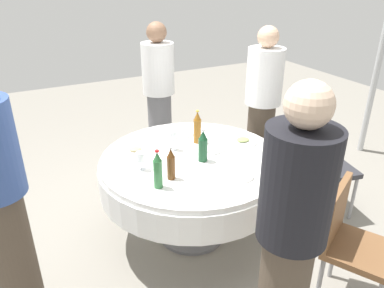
# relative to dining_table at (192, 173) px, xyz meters

# --- Properties ---
(ground_plane) EXTENTS (10.00, 10.00, 0.00)m
(ground_plane) POSITION_rel_dining_table_xyz_m (0.00, 0.00, -0.59)
(ground_plane) COLOR gray
(dining_table) EXTENTS (1.45, 1.45, 0.74)m
(dining_table) POSITION_rel_dining_table_xyz_m (0.00, 0.00, 0.00)
(dining_table) COLOR white
(dining_table) RESTS_ON ground_plane
(bottle_amber_rear) EXTENTS (0.06, 0.06, 0.28)m
(bottle_amber_rear) POSITION_rel_dining_table_xyz_m (-0.16, -0.22, 0.28)
(bottle_amber_rear) COLOR #8C5619
(bottle_amber_rear) RESTS_ON dining_table
(bottle_dark_green_east) EXTENTS (0.07, 0.07, 0.26)m
(bottle_dark_green_east) POSITION_rel_dining_table_xyz_m (-0.05, 0.09, 0.27)
(bottle_dark_green_east) COLOR #194728
(bottle_dark_green_east) RESTS_ON dining_table
(bottle_green_mid) EXTENTS (0.06, 0.06, 0.28)m
(bottle_green_mid) POSITION_rel_dining_table_xyz_m (0.40, 0.29, 0.28)
(bottle_green_mid) COLOR #2D6B38
(bottle_green_mid) RESTS_ON dining_table
(bottle_brown_north) EXTENTS (0.06, 0.06, 0.24)m
(bottle_brown_north) POSITION_rel_dining_table_xyz_m (0.28, 0.22, 0.26)
(bottle_brown_north) COLOR #593314
(bottle_brown_north) RESTS_ON dining_table
(wine_glass_north) EXTENTS (0.07, 0.07, 0.14)m
(wine_glass_north) POSITION_rel_dining_table_xyz_m (0.42, 0.01, 0.24)
(wine_glass_north) COLOR white
(wine_glass_north) RESTS_ON dining_table
(wine_glass_right) EXTENTS (0.06, 0.06, 0.16)m
(wine_glass_right) POSITION_rel_dining_table_xyz_m (0.08, -0.18, 0.26)
(wine_glass_right) COLOR white
(wine_glass_right) RESTS_ON dining_table
(plate_south) EXTENTS (0.21, 0.21, 0.02)m
(plate_south) POSITION_rel_dining_table_xyz_m (-0.16, 0.41, 0.15)
(plate_south) COLOR white
(plate_south) RESTS_ON dining_table
(plate_left) EXTENTS (0.20, 0.20, 0.04)m
(plate_left) POSITION_rel_dining_table_xyz_m (0.36, -0.28, 0.16)
(plate_left) COLOR white
(plate_left) RESTS_ON dining_table
(plate_far) EXTENTS (0.24, 0.24, 0.04)m
(plate_far) POSITION_rel_dining_table_xyz_m (-0.50, -0.04, 0.16)
(plate_far) COLOR white
(plate_far) RESTS_ON dining_table
(plate_near) EXTENTS (0.20, 0.20, 0.02)m
(plate_near) POSITION_rel_dining_table_xyz_m (-0.13, -0.43, 0.15)
(plate_near) COLOR white
(plate_near) RESTS_ON dining_table
(knife_east) EXTENTS (0.14, 0.13, 0.00)m
(knife_east) POSITION_rel_dining_table_xyz_m (0.19, 0.35, 0.15)
(knife_east) COLOR silver
(knife_east) RESTS_ON dining_table
(folded_napkin) EXTENTS (0.15, 0.15, 0.02)m
(folded_napkin) POSITION_rel_dining_table_xyz_m (-0.20, -0.01, 0.16)
(folded_napkin) COLOR white
(folded_napkin) RESTS_ON dining_table
(person_rear) EXTENTS (0.34, 0.34, 1.67)m
(person_rear) POSITION_rel_dining_table_xyz_m (0.09, 1.22, 0.28)
(person_rear) COLOR #4C3F33
(person_rear) RESTS_ON ground_plane
(person_mid) EXTENTS (0.34, 0.34, 1.61)m
(person_mid) POSITION_rel_dining_table_xyz_m (-0.97, -0.42, 0.25)
(person_mid) COLOR #4C3F33
(person_mid) RESTS_ON ground_plane
(person_north) EXTENTS (0.34, 0.34, 1.58)m
(person_north) POSITION_rel_dining_table_xyz_m (-0.28, -1.32, 0.23)
(person_north) COLOR slate
(person_north) RESTS_ON ground_plane
(chair_outer) EXTENTS (0.47, 0.47, 0.87)m
(chair_outer) POSITION_rel_dining_table_xyz_m (-1.16, 0.24, -0.07)
(chair_outer) COLOR #2D2D33
(chair_outer) RESTS_ON ground_plane
(chair_front) EXTENTS (0.54, 0.54, 0.87)m
(chair_front) POSITION_rel_dining_table_xyz_m (-0.58, 1.06, -0.07)
(chair_front) COLOR brown
(chair_front) RESTS_ON ground_plane
(tent_pole_secondary) EXTENTS (0.07, 0.07, 2.38)m
(tent_pole_secondary) POSITION_rel_dining_table_xyz_m (-2.61, -0.48, 0.60)
(tent_pole_secondary) COLOR #B2B5B7
(tent_pole_secondary) RESTS_ON ground_plane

